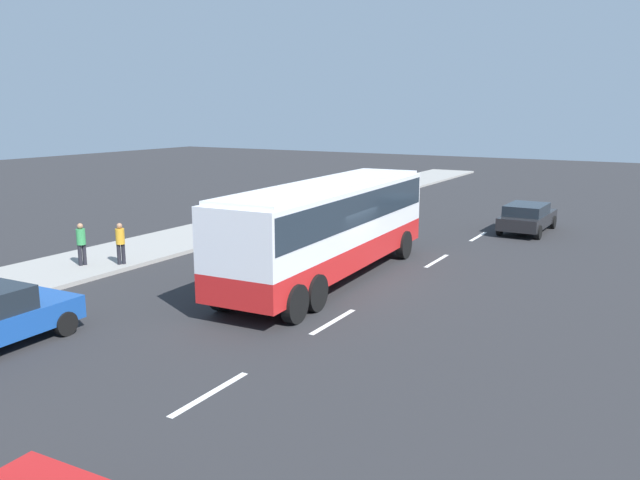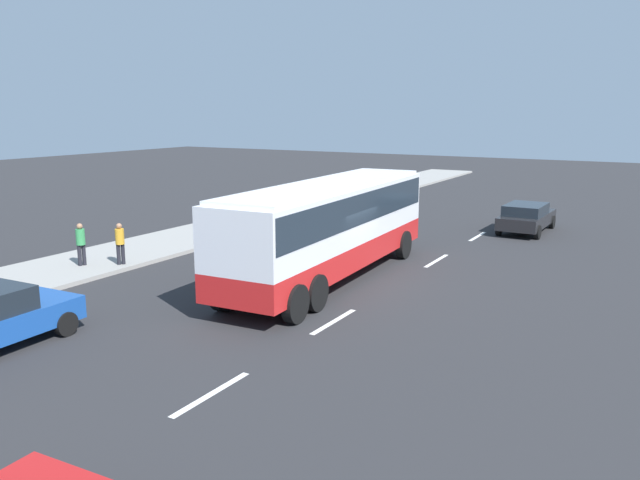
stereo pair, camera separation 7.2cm
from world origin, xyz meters
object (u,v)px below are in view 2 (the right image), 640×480
coach_bus (330,220)px  car_black_sedan (526,217)px  pedestrian_near_curb (81,241)px  pedestrian_at_crossing (120,241)px

coach_bus → car_black_sedan: size_ratio=2.59×
pedestrian_near_curb → pedestrian_at_crossing: size_ratio=1.02×
coach_bus → pedestrian_at_crossing: 7.90m
pedestrian_near_curb → pedestrian_at_crossing: bearing=55.6°
car_black_sedan → pedestrian_near_curb: 19.97m
coach_bus → pedestrian_at_crossing: size_ratio=7.52×
car_black_sedan → pedestrian_near_curb: bearing=142.4°
car_black_sedan → pedestrian_near_curb: size_ratio=2.86×
pedestrian_at_crossing → pedestrian_near_curb: bearing=-111.8°
car_black_sedan → pedestrian_near_curb: (-15.57, 12.50, 0.30)m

